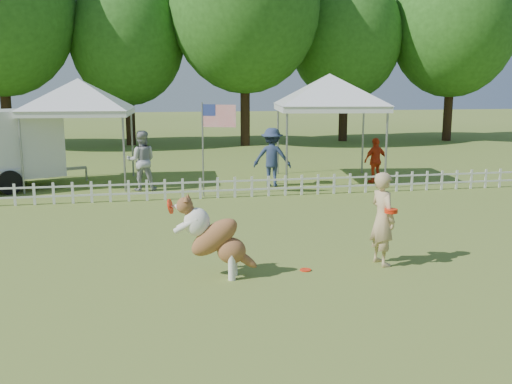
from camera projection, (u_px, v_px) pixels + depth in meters
ground at (284, 277)px, 9.70m from camera, size 120.00×120.00×0.00m
picket_fence at (226, 188)px, 16.39m from camera, size 22.00×0.08×0.60m
handler at (383, 219)px, 10.22m from camera, size 0.50×0.68×1.69m
dog at (216, 237)px, 9.56m from camera, size 1.41×0.82×1.39m
frisbee_on_turf at (306, 270)px, 10.02m from camera, size 0.23×0.23×0.02m
canopy_tent_left at (81, 133)px, 18.38m from camera, size 3.43×3.43×3.34m
canopy_tent_right at (328, 129)px, 19.08m from camera, size 3.82×3.82×3.49m
flag_pole at (203, 150)px, 16.40m from camera, size 1.01×0.49×2.72m
spectator_a at (142, 161)px, 17.45m from camera, size 0.91×0.71×1.84m
spectator_b at (272, 157)px, 18.16m from camera, size 1.37×1.05×1.87m
spectator_c at (376, 160)px, 18.80m from camera, size 0.94×0.58×1.50m
tree_left at (0, 26)px, 27.64m from camera, size 7.40×7.40×12.00m
tree_center_left at (128, 52)px, 29.93m from camera, size 6.00×6.00×9.80m
tree_center_right at (245, 24)px, 29.35m from camera, size 7.60×7.60×12.60m
tree_right at (345, 49)px, 32.12m from camera, size 6.20×6.20×10.40m
tree_far_right at (452, 40)px, 32.18m from camera, size 7.00×7.00×11.40m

